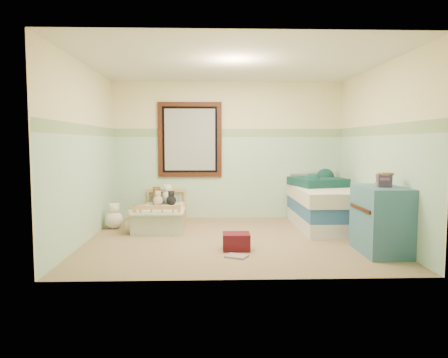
{
  "coord_description": "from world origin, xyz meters",
  "views": [
    {
      "loc": [
        -0.33,
        -6.02,
        1.4
      ],
      "look_at": [
        -0.12,
        0.35,
        0.85
      ],
      "focal_mm": 34.04,
      "sensor_mm": 36.0,
      "label": 1
    }
  ],
  "objects_px": {
    "twin_bed_frame": "(324,221)",
    "dresser": "(381,220)",
    "toddler_bed_frame": "(162,220)",
    "floor_book": "(237,256)",
    "plush_floor_cream": "(114,220)",
    "plush_floor_tan": "(133,225)",
    "red_pillow": "(236,241)"
  },
  "relations": [
    {
      "from": "twin_bed_frame",
      "to": "red_pillow",
      "type": "height_order",
      "value": "twin_bed_frame"
    },
    {
      "from": "toddler_bed_frame",
      "to": "plush_floor_tan",
      "type": "relative_size",
      "value": 5.94
    },
    {
      "from": "plush_floor_cream",
      "to": "red_pillow",
      "type": "xyz_separation_m",
      "value": [
        1.9,
        -1.42,
        -0.03
      ]
    },
    {
      "from": "toddler_bed_frame",
      "to": "plush_floor_tan",
      "type": "height_order",
      "value": "plush_floor_tan"
    },
    {
      "from": "twin_bed_frame",
      "to": "dresser",
      "type": "distance_m",
      "value": 1.68
    },
    {
      "from": "plush_floor_tan",
      "to": "floor_book",
      "type": "relative_size",
      "value": 0.97
    },
    {
      "from": "plush_floor_tan",
      "to": "floor_book",
      "type": "bearing_deg",
      "value": -43.15
    },
    {
      "from": "floor_book",
      "to": "red_pillow",
      "type": "bearing_deg",
      "value": 114.07
    },
    {
      "from": "twin_bed_frame",
      "to": "red_pillow",
      "type": "distance_m",
      "value": 2.09
    },
    {
      "from": "twin_bed_frame",
      "to": "dresser",
      "type": "relative_size",
      "value": 2.14
    },
    {
      "from": "toddler_bed_frame",
      "to": "twin_bed_frame",
      "type": "bearing_deg",
      "value": -4.69
    },
    {
      "from": "toddler_bed_frame",
      "to": "twin_bed_frame",
      "type": "relative_size",
      "value": 0.81
    },
    {
      "from": "plush_floor_tan",
      "to": "twin_bed_frame",
      "type": "height_order",
      "value": "plush_floor_tan"
    },
    {
      "from": "toddler_bed_frame",
      "to": "dresser",
      "type": "relative_size",
      "value": 1.73
    },
    {
      "from": "twin_bed_frame",
      "to": "toddler_bed_frame",
      "type": "bearing_deg",
      "value": 175.31
    },
    {
      "from": "plush_floor_tan",
      "to": "twin_bed_frame",
      "type": "distance_m",
      "value": 3.1
    },
    {
      "from": "plush_floor_tan",
      "to": "floor_book",
      "type": "xyz_separation_m",
      "value": [
        1.52,
        -1.42,
        -0.11
      ]
    },
    {
      "from": "toddler_bed_frame",
      "to": "plush_floor_tan",
      "type": "xyz_separation_m",
      "value": [
        -0.39,
        -0.57,
        0.03
      ]
    },
    {
      "from": "plush_floor_tan",
      "to": "dresser",
      "type": "relative_size",
      "value": 0.29
    },
    {
      "from": "red_pillow",
      "to": "toddler_bed_frame",
      "type": "bearing_deg",
      "value": 125.1
    },
    {
      "from": "plush_floor_cream",
      "to": "toddler_bed_frame",
      "type": "bearing_deg",
      "value": 15.42
    },
    {
      "from": "toddler_bed_frame",
      "to": "floor_book",
      "type": "height_order",
      "value": "toddler_bed_frame"
    },
    {
      "from": "plush_floor_cream",
      "to": "dresser",
      "type": "bearing_deg",
      "value": -23.83
    },
    {
      "from": "plush_floor_cream",
      "to": "dresser",
      "type": "distance_m",
      "value": 4.08
    },
    {
      "from": "plush_floor_cream",
      "to": "red_pillow",
      "type": "height_order",
      "value": "plush_floor_cream"
    },
    {
      "from": "plush_floor_cream",
      "to": "floor_book",
      "type": "bearing_deg",
      "value": -43.47
    },
    {
      "from": "plush_floor_cream",
      "to": "floor_book",
      "type": "height_order",
      "value": "plush_floor_cream"
    },
    {
      "from": "toddler_bed_frame",
      "to": "red_pillow",
      "type": "bearing_deg",
      "value": -54.9
    },
    {
      "from": "plush_floor_cream",
      "to": "twin_bed_frame",
      "type": "xyz_separation_m",
      "value": [
        3.45,
        -0.01,
        -0.03
      ]
    },
    {
      "from": "red_pillow",
      "to": "dresser",
      "type": "bearing_deg",
      "value": -6.9
    },
    {
      "from": "floor_book",
      "to": "twin_bed_frame",
      "type": "bearing_deg",
      "value": 75.66
    },
    {
      "from": "toddler_bed_frame",
      "to": "dresser",
      "type": "bearing_deg",
      "value": -31.99
    }
  ]
}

